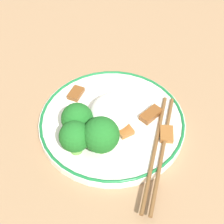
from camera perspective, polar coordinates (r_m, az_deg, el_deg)
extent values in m
plane|color=#9E7A56|center=(0.62, 0.00, -2.09)|extent=(3.00, 3.00, 0.00)
cylinder|color=white|center=(0.61, 0.00, -1.68)|extent=(0.24, 0.24, 0.01)
torus|color=#197238|center=(0.61, 0.00, -1.26)|extent=(0.24, 0.24, 0.01)
ellipsoid|color=white|center=(0.59, 0.51, 0.26)|extent=(0.08, 0.07, 0.04)
cylinder|color=#72AD4C|center=(0.59, -5.17, -2.61)|extent=(0.02, 0.02, 0.01)
sphere|color=#1E6B23|center=(0.57, -5.34, -1.02)|extent=(0.05, 0.05, 0.05)
cylinder|color=#72AD4C|center=(0.57, -5.50, -5.34)|extent=(0.02, 0.02, 0.02)
sphere|color=#1E6B23|center=(0.55, -5.69, -3.73)|extent=(0.05, 0.05, 0.05)
cylinder|color=#72AD4C|center=(0.56, -1.61, -5.33)|extent=(0.01, 0.01, 0.02)
sphere|color=#1E6B23|center=(0.54, -1.67, -3.50)|extent=(0.05, 0.05, 0.05)
cube|color=#995B28|center=(0.59, 8.32, -3.34)|extent=(0.04, 0.03, 0.01)
cube|color=#995B28|center=(0.59, 1.82, -2.67)|extent=(0.03, 0.04, 0.01)
cube|color=brown|center=(0.65, -5.51, 2.85)|extent=(0.03, 0.02, 0.01)
cube|color=brown|center=(0.61, 5.94, -0.37)|extent=(0.04, 0.03, 0.01)
cylinder|color=brown|center=(0.57, 7.72, -5.89)|extent=(0.22, 0.06, 0.01)
cylinder|color=brown|center=(0.57, 6.53, -5.67)|extent=(0.22, 0.06, 0.01)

